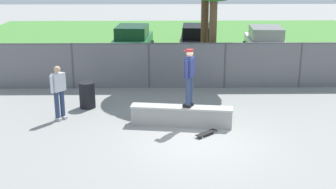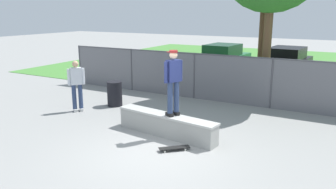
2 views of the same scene
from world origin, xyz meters
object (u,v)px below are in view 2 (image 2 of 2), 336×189
Objects in this scene: bystander at (77,84)px; concrete_ledge at (166,125)px; car_green at (223,58)px; trash_bin at (115,94)px; skateboarder at (173,80)px; car_black at (287,63)px; skateboard at (174,148)px.

concrete_ledge is at bearing -8.87° from bystander.
car_green is 2.38× the size of bystander.
car_green is 8.82m from trash_bin.
skateboarder is 1.98× the size of trash_bin.
car_green is (-2.17, 10.59, 0.52)m from concrete_ledge.
trash_bin is (-4.63, -8.84, -0.37)m from car_black.
concrete_ledge is at bearing -97.26° from car_black.
skateboarder is 1.87m from skateboard.
skateboard is at bearing -93.18° from car_black.
car_green is at bearing -178.53° from car_black.
concrete_ledge is at bearing 130.23° from skateboard.
skateboarder is at bearing -77.24° from car_green.
trash_bin is (-1.10, -8.75, -0.37)m from car_green.
bystander is (-4.70, 1.47, 0.94)m from skateboard.
bystander reaches higher than concrete_ledge.
car_black is 9.98m from trash_bin.
bystander is at bearing -100.33° from car_green.
skateboarder reaches higher than car_black.
bystander is at bearing -117.97° from car_black.
skateboard is at bearing -17.37° from bystander.
car_black reaches higher than trash_bin.
concrete_ledge is 1.78× the size of skateboarder.
bystander reaches higher than skateboard.
bystander is (-4.22, 0.64, -0.66)m from skateboarder.
car_green is at bearing 102.76° from skateboarder.
concrete_ledge is 1.14m from skateboard.
car_green is at bearing 104.15° from skateboard.
skateboarder is at bearing 120.11° from skateboard.
trash_bin is at bearing 152.05° from skateboarder.
car_black is at bearing 1.47° from car_green.
car_green and car_black have the same top height.
car_black reaches higher than concrete_ledge.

